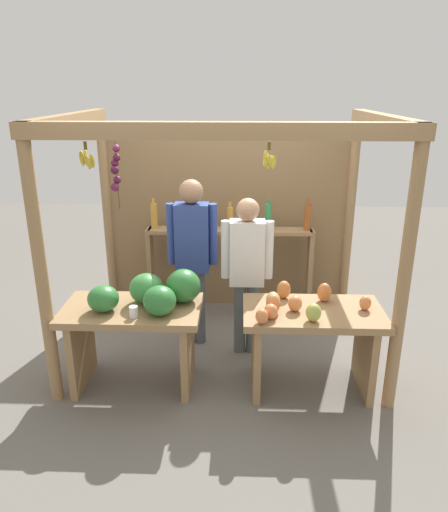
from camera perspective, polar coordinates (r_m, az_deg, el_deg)
name	(u,v)px	position (r m, az deg, el deg)	size (l,w,h in m)	color
ground_plane	(225,343)	(4.99, 0.08, -10.25)	(12.00, 12.00, 0.00)	slate
market_stall	(226,207)	(4.90, 0.20, 5.85)	(2.86, 2.03, 2.25)	#99754C
fruit_counter_left	(142,313)	(4.13, -9.63, -6.67)	(1.15, 0.64, 1.02)	#99754C
fruit_counter_right	(309,329)	(4.13, 10.03, -8.46)	(1.15, 0.64, 0.90)	#99754C
bottle_shelf_unit	(230,248)	(5.33, 0.69, 0.97)	(1.83, 0.22, 1.35)	#99754C
vendor_man	(192,248)	(4.63, -3.75, 0.93)	(0.48, 0.23, 1.67)	#52555E
vendor_woman	(247,264)	(4.48, 2.72, -0.95)	(0.48, 0.21, 1.54)	#525D60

